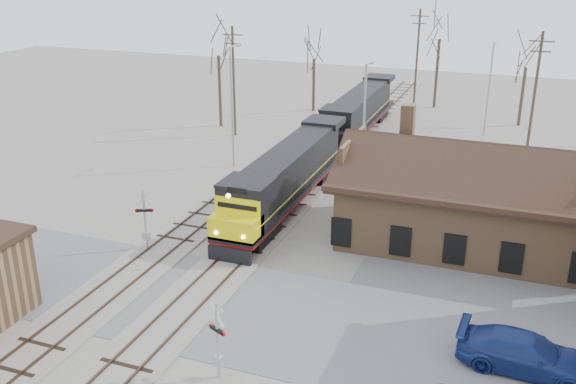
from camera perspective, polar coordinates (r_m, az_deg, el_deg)
name	(u,v)px	position (r m, az deg, el deg)	size (l,w,h in m)	color
ground	(194,300)	(33.62, -8.40, -9.50)	(140.00, 140.00, 0.00)	#9E998E
road	(194,300)	(33.61, -8.40, -9.48)	(60.00, 9.00, 0.03)	#5E5E63
parking_lot	(571,328)	(33.85, 23.82, -10.99)	(22.00, 26.00, 0.03)	#5E5E63
track_main	(294,198)	(45.89, 0.53, -0.57)	(3.40, 90.00, 0.24)	#9E998E
track_siding	(237,191)	(47.52, -4.58, 0.13)	(3.40, 90.00, 0.24)	#9E998E
depot	(464,205)	(39.94, 15.39, -1.12)	(15.20, 9.31, 7.90)	olive
locomotive_lead	(285,178)	(43.60, -0.25, 1.27)	(2.84, 19.03, 4.22)	black
locomotive_trailing	(358,113)	(61.28, 6.21, 6.98)	(2.84, 19.03, 4.00)	black
crossbuck_near	(218,343)	(27.22, -6.26, -13.17)	(0.95, 0.50, 3.56)	#A5A8AD
crossbuck_far	(145,221)	(38.70, -12.59, -2.54)	(1.03, 0.52, 3.84)	#A5A8AD
parked_car	(526,353)	(29.74, 20.38, -13.30)	(2.31, 5.69, 1.65)	navy
streetlight_a	(232,101)	(51.75, -4.97, 8.06)	(0.25, 2.04, 9.75)	#A5A8AD
streetlight_b	(365,117)	(48.44, 6.83, 6.64)	(0.25, 2.04, 9.01)	#A5A8AD
streetlight_c	(489,85)	(63.42, 17.46, 9.09)	(0.25, 2.04, 8.70)	#A5A8AD
utility_pole_a	(234,80)	(60.78, -4.85, 9.93)	(2.00, 0.24, 10.24)	#382D23
utility_pole_b	(417,56)	(74.54, 11.41, 11.80)	(2.00, 0.24, 10.63)	#382D23
utility_pole_c	(534,94)	(57.11, 21.06, 8.11)	(2.00, 0.24, 10.64)	#382D23
tree_a	(218,44)	(63.75, -6.25, 12.98)	(4.69, 4.69, 11.48)	#382D23
tree_b	(314,50)	(70.02, 2.33, 12.49)	(3.79, 3.79, 9.27)	#382D23
tree_c	(441,27)	(73.14, 13.40, 14.06)	(5.04, 5.04, 12.34)	#382D23
tree_d	(527,58)	(68.02, 20.48, 11.13)	(3.90, 3.90, 9.54)	#382D23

